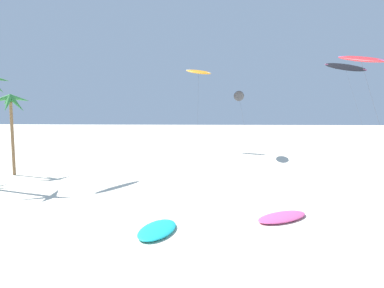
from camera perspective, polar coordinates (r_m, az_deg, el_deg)
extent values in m
cylinder|color=olive|center=(38.76, -28.14, 1.15)|extent=(0.30, 0.30, 7.98)
cone|color=#33843D|center=(38.19, -27.53, 6.03)|extent=(1.94, 0.87, 1.84)
cone|color=#33843D|center=(39.20, -27.12, 6.81)|extent=(1.52, 2.14, 0.92)
cone|color=#33843D|center=(39.59, -28.86, 6.42)|extent=(2.00, 1.78, 1.28)
cone|color=#33843D|center=(37.98, -28.79, 5.97)|extent=(0.87, 1.94, 1.84)
ellipsoid|color=orange|center=(54.47, 1.12, 12.12)|extent=(4.66, 3.29, 1.58)
ellipsoid|color=white|center=(54.48, 1.12, 12.16)|extent=(4.26, 2.47, 1.19)
cylinder|color=#4C4C51|center=(52.77, 1.00, 5.39)|extent=(0.12, 2.77, 12.57)
ellipsoid|color=black|center=(64.54, 24.52, 11.77)|extent=(6.57, 3.98, 2.65)
ellipsoid|color=#EA5193|center=(64.54, 24.52, 11.79)|extent=(6.22, 3.49, 1.88)
cylinder|color=#4C4C51|center=(60.45, 26.20, 5.47)|extent=(1.17, 8.41, 13.89)
ellipsoid|color=black|center=(48.06, 7.99, 8.03)|extent=(2.74, 6.50, 1.93)
ellipsoid|color=blue|center=(48.06, 7.99, 8.06)|extent=(2.06, 6.52, 1.14)
cylinder|color=#4C4C51|center=(44.18, 8.92, 2.59)|extent=(0.92, 7.95, 8.51)
ellipsoid|color=red|center=(33.59, 26.69, 12.75)|extent=(3.24, 4.82, 1.66)
ellipsoid|color=blue|center=(33.60, 26.69, 12.80)|extent=(2.62, 4.59, 1.39)
cylinder|color=#4C4C51|center=(31.58, 29.17, 2.94)|extent=(1.58, 4.57, 11.01)
ellipsoid|color=#19B2B7|center=(19.13, -5.89, -14.23)|extent=(2.51, 3.80, 0.27)
ellipsoid|color=black|center=(19.12, -5.89, -14.17)|extent=(1.85, 1.86, 0.16)
ellipsoid|color=#EA5193|center=(21.84, 15.03, -11.85)|extent=(4.05, 3.65, 0.26)
ellipsoid|color=black|center=(21.84, 15.03, -11.80)|extent=(2.24, 2.19, 0.15)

